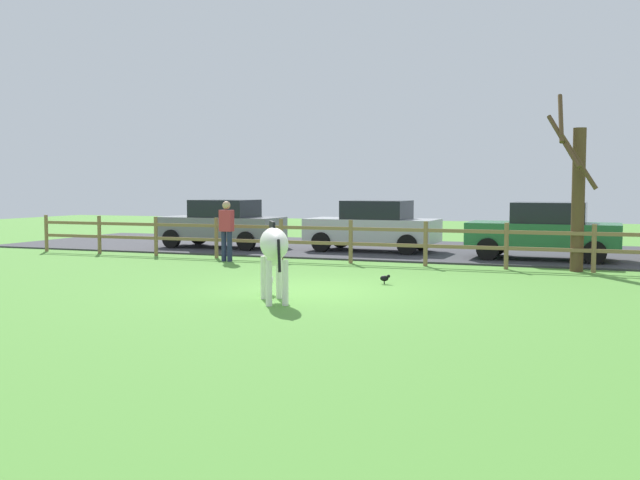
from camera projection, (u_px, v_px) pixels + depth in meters
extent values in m
plane|color=#549338|center=(316.00, 290.00, 14.26)|extent=(60.00, 60.00, 0.00)
cube|color=#38383D|center=(421.00, 250.00, 22.94)|extent=(28.00, 7.40, 0.05)
cylinder|color=olive|center=(46.00, 233.00, 22.76)|extent=(0.11, 0.11, 1.15)
cylinder|color=olive|center=(99.00, 235.00, 22.05)|extent=(0.11, 0.11, 1.15)
cylinder|color=olive|center=(156.00, 236.00, 21.34)|extent=(0.11, 0.11, 1.15)
cylinder|color=olive|center=(216.00, 238.00, 20.63)|extent=(0.11, 0.11, 1.15)
cylinder|color=olive|center=(281.00, 240.00, 19.92)|extent=(0.11, 0.11, 1.15)
cylinder|color=olive|center=(351.00, 242.00, 19.21)|extent=(0.11, 0.11, 1.15)
cylinder|color=olive|center=(426.00, 244.00, 18.50)|extent=(0.11, 0.11, 1.15)
cylinder|color=olive|center=(506.00, 246.00, 17.79)|extent=(0.11, 0.11, 1.15)
cylinder|color=olive|center=(594.00, 248.00, 17.08)|extent=(0.11, 0.11, 1.15)
cube|color=olive|center=(351.00, 244.00, 19.22)|extent=(20.16, 0.06, 0.09)
cube|color=olive|center=(351.00, 229.00, 19.19)|extent=(20.16, 0.06, 0.09)
cylinder|color=#513A23|center=(578.00, 200.00, 17.27)|extent=(0.30, 0.30, 3.42)
cylinder|color=#513A23|center=(561.00, 118.00, 17.23)|extent=(0.22, 0.97, 1.25)
cylinder|color=#513A23|center=(579.00, 162.00, 16.83)|extent=(0.88, 0.11, 1.32)
cylinder|color=#513A23|center=(564.00, 141.00, 16.95)|extent=(0.86, 0.83, 1.30)
ellipsoid|color=white|center=(274.00, 244.00, 12.66)|extent=(1.06, 1.31, 0.56)
cylinder|color=white|center=(264.00, 278.00, 13.07)|extent=(0.11, 0.11, 0.78)
cylinder|color=white|center=(279.00, 277.00, 13.12)|extent=(0.11, 0.11, 0.78)
cylinder|color=white|center=(269.00, 283.00, 12.28)|extent=(0.11, 0.11, 0.78)
cylinder|color=white|center=(285.00, 283.00, 12.34)|extent=(0.11, 0.11, 0.78)
cylinder|color=white|center=(270.00, 252.00, 13.19)|extent=(0.51, 0.63, 0.51)
ellipsoid|color=white|center=(268.00, 280.00, 13.64)|extent=(0.40, 0.48, 0.24)
cube|color=black|center=(272.00, 225.00, 12.88)|extent=(0.33, 0.50, 0.12)
cylinder|color=black|center=(279.00, 256.00, 12.01)|extent=(0.14, 0.19, 0.54)
cylinder|color=black|center=(385.00, 283.00, 15.11)|extent=(0.01, 0.01, 0.06)
cylinder|color=black|center=(384.00, 283.00, 15.08)|extent=(0.01, 0.01, 0.06)
ellipsoid|color=black|center=(384.00, 278.00, 15.09)|extent=(0.18, 0.10, 0.12)
sphere|color=black|center=(388.00, 276.00, 15.05)|extent=(0.07, 0.07, 0.07)
cube|color=slate|center=(221.00, 228.00, 23.66)|extent=(4.02, 1.74, 0.70)
cube|color=black|center=(225.00, 208.00, 23.56)|extent=(1.92, 1.58, 0.56)
cylinder|color=black|center=(171.00, 239.00, 23.38)|extent=(0.60, 0.19, 0.60)
cylinder|color=black|center=(199.00, 236.00, 24.96)|extent=(0.60, 0.19, 0.60)
cylinder|color=black|center=(246.00, 241.00, 22.41)|extent=(0.60, 0.19, 0.60)
cylinder|color=black|center=(270.00, 238.00, 23.99)|extent=(0.60, 0.19, 0.60)
cube|color=#236B38|center=(543.00, 236.00, 19.76)|extent=(4.04, 1.80, 0.70)
cube|color=black|center=(549.00, 213.00, 19.66)|extent=(1.94, 1.61, 0.56)
cylinder|color=black|center=(488.00, 249.00, 19.51)|extent=(0.60, 0.19, 0.60)
cylinder|color=black|center=(497.00, 245.00, 21.08)|extent=(0.60, 0.19, 0.60)
cylinder|color=black|center=(595.00, 253.00, 18.50)|extent=(0.60, 0.19, 0.60)
cylinder|color=black|center=(596.00, 247.00, 20.07)|extent=(0.60, 0.19, 0.60)
cube|color=#B7BABF|center=(372.00, 230.00, 22.29)|extent=(4.05, 1.81, 0.70)
cube|color=black|center=(377.00, 210.00, 22.19)|extent=(1.94, 1.62, 0.56)
cylinder|color=black|center=(321.00, 242.00, 22.04)|extent=(0.60, 0.20, 0.60)
cylinder|color=black|center=(341.00, 238.00, 23.61)|extent=(0.60, 0.20, 0.60)
cylinder|color=black|center=(407.00, 245.00, 21.02)|extent=(0.60, 0.20, 0.60)
cylinder|color=black|center=(422.00, 241.00, 22.59)|extent=(0.60, 0.20, 0.60)
cylinder|color=#232847|center=(224.00, 246.00, 19.73)|extent=(0.14, 0.14, 0.82)
cylinder|color=#232847|center=(230.00, 246.00, 19.66)|extent=(0.14, 0.14, 0.82)
cube|color=#B7333D|center=(227.00, 221.00, 19.65)|extent=(0.37, 0.24, 0.58)
sphere|color=tan|center=(226.00, 205.00, 19.62)|extent=(0.22, 0.22, 0.22)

